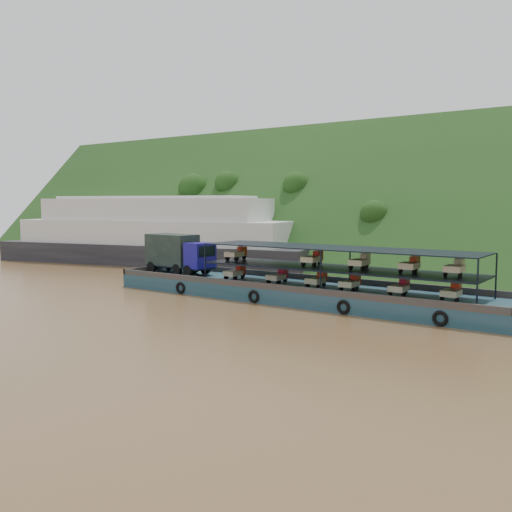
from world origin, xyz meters
The scene contains 4 objects.
ground centered at (0.00, 0.00, 0.00)m, with size 160.00×160.00×0.00m, color brown.
hillside centered at (0.00, 36.00, 0.00)m, with size 140.00×28.00×28.00m, color #183814.
cargo_barge centered at (2.05, 1.03, 1.24)m, with size 35.00×7.18×4.98m.
passenger_ferry centered at (-27.33, 15.13, 3.87)m, with size 45.53×20.76×8.95m.
Camera 1 is at (28.24, -39.30, 8.08)m, focal length 40.00 mm.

